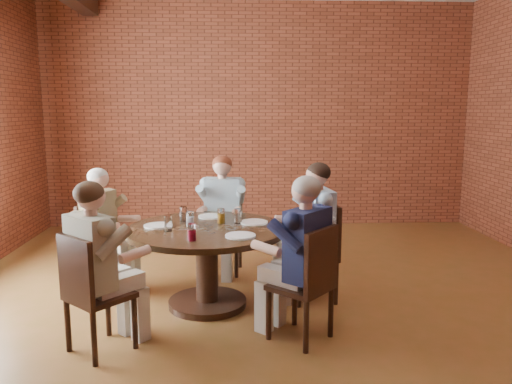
{
  "coord_description": "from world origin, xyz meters",
  "views": [
    {
      "loc": [
        -0.43,
        -4.21,
        1.81
      ],
      "look_at": [
        -0.17,
        1.0,
        0.94
      ],
      "focal_mm": 35.0,
      "sensor_mm": 36.0,
      "label": 1
    }
  ],
  "objects_px": {
    "diner_b": "(222,215)",
    "smartphone": "(246,235)",
    "chair_b": "(223,227)",
    "chair_c": "(99,243)",
    "dining_table": "(207,251)",
    "diner_e": "(301,259)",
    "chair_a": "(321,248)",
    "chair_d": "(90,290)",
    "diner_d": "(98,268)",
    "diner_a": "(313,232)",
    "chair_e": "(309,280)",
    "diner_c": "(104,231)"
  },
  "relations": [
    {
      "from": "diner_b",
      "to": "smartphone",
      "type": "relative_size",
      "value": 8.54
    },
    {
      "from": "diner_b",
      "to": "chair_b",
      "type": "bearing_deg",
      "value": 90.0
    },
    {
      "from": "chair_c",
      "to": "dining_table",
      "type": "bearing_deg",
      "value": -90.0
    },
    {
      "from": "dining_table",
      "to": "chair_c",
      "type": "distance_m",
      "value": 1.2
    },
    {
      "from": "dining_table",
      "to": "diner_e",
      "type": "relative_size",
      "value": 1.1
    },
    {
      "from": "dining_table",
      "to": "diner_b",
      "type": "xyz_separation_m",
      "value": [
        0.13,
        0.97,
        0.12
      ]
    },
    {
      "from": "chair_a",
      "to": "chair_d",
      "type": "xyz_separation_m",
      "value": [
        -1.89,
        -1.02,
        -0.0
      ]
    },
    {
      "from": "dining_table",
      "to": "chair_d",
      "type": "xyz_separation_m",
      "value": [
        -0.81,
        -0.88,
        -0.03
      ]
    },
    {
      "from": "diner_d",
      "to": "diner_e",
      "type": "distance_m",
      "value": 1.53
    },
    {
      "from": "chair_d",
      "to": "chair_c",
      "type": "bearing_deg",
      "value": -35.38
    },
    {
      "from": "diner_a",
      "to": "chair_d",
      "type": "distance_m",
      "value": 2.08
    },
    {
      "from": "diner_a",
      "to": "chair_d",
      "type": "xyz_separation_m",
      "value": [
        -1.81,
        -1.01,
        -0.16
      ]
    },
    {
      "from": "chair_e",
      "to": "smartphone",
      "type": "relative_size",
      "value": 6.06
    },
    {
      "from": "chair_c",
      "to": "smartphone",
      "type": "height_order",
      "value": "chair_c"
    },
    {
      "from": "diner_d",
      "to": "diner_e",
      "type": "height_order",
      "value": "diner_e"
    },
    {
      "from": "diner_c",
      "to": "diner_a",
      "type": "bearing_deg",
      "value": -75.58
    },
    {
      "from": "dining_table",
      "to": "chair_d",
      "type": "relative_size",
      "value": 1.57
    },
    {
      "from": "chair_a",
      "to": "chair_e",
      "type": "xyz_separation_m",
      "value": [
        -0.25,
        -0.89,
        -0.0
      ]
    },
    {
      "from": "chair_c",
      "to": "chair_b",
      "type": "bearing_deg",
      "value": -41.7
    },
    {
      "from": "chair_a",
      "to": "diner_d",
      "type": "bearing_deg",
      "value": -69.62
    },
    {
      "from": "chair_d",
      "to": "chair_e",
      "type": "bearing_deg",
      "value": -132.92
    },
    {
      "from": "dining_table",
      "to": "chair_a",
      "type": "height_order",
      "value": "chair_a"
    },
    {
      "from": "chair_c",
      "to": "diner_c",
      "type": "relative_size",
      "value": 0.71
    },
    {
      "from": "diner_d",
      "to": "diner_e",
      "type": "xyz_separation_m",
      "value": [
        1.53,
        0.12,
        0.01
      ]
    },
    {
      "from": "chair_a",
      "to": "diner_a",
      "type": "bearing_deg",
      "value": -90.0
    },
    {
      "from": "smartphone",
      "to": "diner_a",
      "type": "bearing_deg",
      "value": 43.12
    },
    {
      "from": "diner_d",
      "to": "diner_e",
      "type": "relative_size",
      "value": 0.99
    },
    {
      "from": "chair_d",
      "to": "smartphone",
      "type": "distance_m",
      "value": 1.32
    },
    {
      "from": "diner_b",
      "to": "chair_e",
      "type": "xyz_separation_m",
      "value": [
        0.7,
        -1.73,
        -0.15
      ]
    },
    {
      "from": "diner_a",
      "to": "diner_e",
      "type": "bearing_deg",
      "value": -22.78
    },
    {
      "from": "diner_d",
      "to": "dining_table",
      "type": "bearing_deg",
      "value": -90.0
    },
    {
      "from": "chair_a",
      "to": "chair_b",
      "type": "distance_m",
      "value": 1.32
    },
    {
      "from": "chair_c",
      "to": "diner_d",
      "type": "xyz_separation_m",
      "value": [
        0.34,
        -1.3,
        0.16
      ]
    },
    {
      "from": "chair_d",
      "to": "smartphone",
      "type": "relative_size",
      "value": 6.02
    },
    {
      "from": "smartphone",
      "to": "chair_e",
      "type": "bearing_deg",
      "value": -33.93
    },
    {
      "from": "chair_a",
      "to": "smartphone",
      "type": "distance_m",
      "value": 0.89
    },
    {
      "from": "dining_table",
      "to": "chair_b",
      "type": "relative_size",
      "value": 1.57
    },
    {
      "from": "smartphone",
      "to": "diner_d",
      "type": "bearing_deg",
      "value": -146.86
    },
    {
      "from": "chair_a",
      "to": "diner_b",
      "type": "bearing_deg",
      "value": -138.37
    },
    {
      "from": "diner_a",
      "to": "diner_c",
      "type": "relative_size",
      "value": 1.06
    },
    {
      "from": "diner_a",
      "to": "chair_d",
      "type": "relative_size",
      "value": 1.43
    },
    {
      "from": "dining_table",
      "to": "chair_e",
      "type": "distance_m",
      "value": 1.12
    },
    {
      "from": "chair_e",
      "to": "diner_b",
      "type": "bearing_deg",
      "value": -115.49
    },
    {
      "from": "diner_a",
      "to": "diner_d",
      "type": "bearing_deg",
      "value": -68.78
    },
    {
      "from": "diner_a",
      "to": "diner_c",
      "type": "height_order",
      "value": "diner_a"
    },
    {
      "from": "diner_b",
      "to": "diner_c",
      "type": "bearing_deg",
      "value": -148.45
    },
    {
      "from": "chair_b",
      "to": "chair_c",
      "type": "distance_m",
      "value": 1.37
    },
    {
      "from": "diner_c",
      "to": "diner_e",
      "type": "xyz_separation_m",
      "value": [
        1.8,
        -1.15,
        0.04
      ]
    },
    {
      "from": "diner_b",
      "to": "chair_c",
      "type": "relative_size",
      "value": 1.47
    },
    {
      "from": "diner_d",
      "to": "smartphone",
      "type": "bearing_deg",
      "value": -112.86
    }
  ]
}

